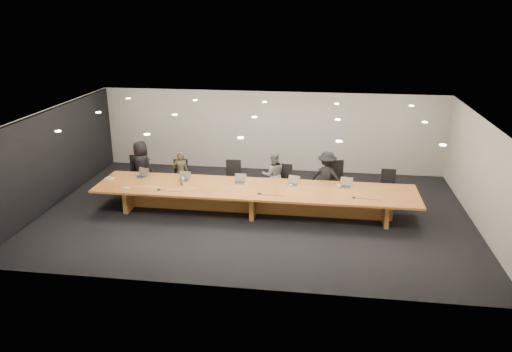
{
  "coord_description": "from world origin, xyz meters",
  "views": [
    {
      "loc": [
        1.87,
        -12.96,
        5.62
      ],
      "look_at": [
        0.0,
        0.3,
        1.0
      ],
      "focal_mm": 35.0,
      "sensor_mm": 36.0,
      "label": 1
    }
  ],
  "objects": [
    {
      "name": "ground",
      "position": [
        0.0,
        0.0,
        0.0
      ],
      "size": [
        12.0,
        12.0,
        0.0
      ],
      "primitive_type": "plane",
      "color": "black",
      "rests_on": "ground"
    },
    {
      "name": "back_wall",
      "position": [
        0.0,
        4.0,
        1.4
      ],
      "size": [
        12.0,
        0.02,
        2.8
      ],
      "primitive_type": "cube",
      "color": "beige",
      "rests_on": "ground"
    },
    {
      "name": "left_wall_panel",
      "position": [
        -5.94,
        0.0,
        1.37
      ],
      "size": [
        0.08,
        7.84,
        2.74
      ],
      "primitive_type": "cube",
      "color": "black",
      "rests_on": "ground"
    },
    {
      "name": "conference_table",
      "position": [
        0.0,
        0.0,
        0.52
      ],
      "size": [
        9.0,
        1.8,
        0.75
      ],
      "color": "#975320",
      "rests_on": "ground"
    },
    {
      "name": "chair_far_left",
      "position": [
        -3.94,
        1.23,
        0.57
      ],
      "size": [
        0.64,
        0.64,
        1.14
      ],
      "primitive_type": null,
      "rotation": [
        0.0,
        0.0,
        0.11
      ],
      "color": "black",
      "rests_on": "ground"
    },
    {
      "name": "chair_left",
      "position": [
        -2.52,
        1.28,
        0.53
      ],
      "size": [
        0.63,
        0.63,
        1.05
      ],
      "primitive_type": null,
      "rotation": [
        0.0,
        0.0,
        0.2
      ],
      "color": "black",
      "rests_on": "ground"
    },
    {
      "name": "chair_mid_left",
      "position": [
        -0.86,
        1.27,
        0.55
      ],
      "size": [
        0.57,
        0.57,
        1.11
      ],
      "primitive_type": null,
      "rotation": [
        0.0,
        0.0,
        0.02
      ],
      "color": "black",
      "rests_on": "ground"
    },
    {
      "name": "chair_mid_right",
      "position": [
        0.7,
        1.17,
        0.54
      ],
      "size": [
        0.63,
        0.63,
        1.08
      ],
      "primitive_type": null,
      "rotation": [
        0.0,
        0.0,
        -0.17
      ],
      "color": "black",
      "rests_on": "ground"
    },
    {
      "name": "chair_right",
      "position": [
        2.3,
        1.33,
        0.6
      ],
      "size": [
        0.74,
        0.74,
        1.2
      ],
      "primitive_type": null,
      "rotation": [
        0.0,
        0.0,
        0.23
      ],
      "color": "black",
      "rests_on": "ground"
    },
    {
      "name": "chair_far_right",
      "position": [
        3.8,
        1.25,
        0.51
      ],
      "size": [
        0.55,
        0.55,
        1.03
      ],
      "primitive_type": null,
      "rotation": [
        0.0,
        0.0,
        -0.05
      ],
      "color": "black",
      "rests_on": "ground"
    },
    {
      "name": "person_a",
      "position": [
        -3.76,
        1.24,
        0.82
      ],
      "size": [
        0.92,
        0.73,
        1.64
      ],
      "primitive_type": "imported",
      "rotation": [
        0.0,
        0.0,
        2.85
      ],
      "color": "black",
      "rests_on": "ground"
    },
    {
      "name": "person_b",
      "position": [
        -2.49,
        1.21,
        0.68
      ],
      "size": [
        0.58,
        0.48,
        1.35
      ],
      "primitive_type": "imported",
      "rotation": [
        0.0,
        0.0,
        3.51
      ],
      "color": "#2F2A1A",
      "rests_on": "ground"
    },
    {
      "name": "person_c",
      "position": [
        0.4,
        1.24,
        0.73
      ],
      "size": [
        0.84,
        0.73,
        1.47
      ],
      "primitive_type": "imported",
      "rotation": [
        0.0,
        0.0,
        3.41
      ],
      "color": "#5D5D5F",
      "rests_on": "ground"
    },
    {
      "name": "person_d",
      "position": [
        2.0,
        1.15,
        0.78
      ],
      "size": [
        1.12,
        0.8,
        1.56
      ],
      "primitive_type": "imported",
      "rotation": [
        0.0,
        0.0,
        2.9
      ],
      "color": "black",
      "rests_on": "ground"
    },
    {
      "name": "laptop_a",
      "position": [
        -3.47,
        0.39,
        0.89
      ],
      "size": [
        0.43,
        0.38,
        0.28
      ],
      "primitive_type": null,
      "rotation": [
        0.0,
        0.0,
        -0.41
      ],
      "color": "#C5B897",
      "rests_on": "conference_table"
    },
    {
      "name": "laptop_b",
      "position": [
        -2.13,
        0.3,
        0.88
      ],
      "size": [
        0.36,
        0.27,
        0.26
      ],
      "primitive_type": null,
      "rotation": [
        0.0,
        0.0,
        -0.1
      ],
      "color": "tan",
      "rests_on": "conference_table"
    },
    {
      "name": "laptop_c",
      "position": [
        -0.47,
        0.33,
        0.88
      ],
      "size": [
        0.34,
        0.25,
        0.26
      ],
      "primitive_type": null,
      "rotation": [
        0.0,
        0.0,
        -0.04
      ],
      "color": "tan",
      "rests_on": "conference_table"
    },
    {
      "name": "laptop_d",
      "position": [
        1.04,
        0.38,
        0.88
      ],
      "size": [
        0.38,
        0.32,
        0.26
      ],
      "primitive_type": null,
      "rotation": [
        0.0,
        0.0,
        -0.27
      ],
      "color": "#C5B196",
      "rests_on": "conference_table"
    },
    {
      "name": "laptop_e",
      "position": [
        2.54,
        0.4,
        0.88
      ],
      "size": [
        0.37,
        0.3,
        0.27
      ],
      "primitive_type": null,
      "rotation": [
        0.0,
        0.0,
        -0.15
      ],
      "color": "#B4A989",
      "rests_on": "conference_table"
    },
    {
      "name": "water_bottle",
      "position": [
        -2.07,
        0.01,
        0.86
      ],
      "size": [
        0.07,
        0.07,
        0.22
      ],
      "primitive_type": "cylinder",
      "rotation": [
        0.0,
        0.0,
        0.03
      ],
      "color": "silver",
      "rests_on": "conference_table"
    },
    {
      "name": "amber_mug",
      "position": [
        -2.09,
        -0.06,
        0.8
      ],
      "size": [
        0.09,
        0.09,
        0.1
      ],
      "primitive_type": "cylinder",
      "rotation": [
        0.0,
        0.0,
        0.19
      ],
      "color": "brown",
      "rests_on": "conference_table"
    },
    {
      "name": "paper_cup_near",
      "position": [
        0.99,
        0.21,
        0.79
      ],
      "size": [
        0.08,
        0.08,
        0.08
      ],
      "primitive_type": "cone",
      "rotation": [
        0.0,
        0.0,
        0.1
      ],
      "color": "silver",
      "rests_on": "conference_table"
    },
    {
      "name": "paper_cup_far",
      "position": [
        2.33,
        0.27,
        0.8
      ],
      "size": [
        0.11,
        0.11,
        0.1
      ],
      "primitive_type": "cone",
      "rotation": [
        0.0,
        0.0,
        -0.27
      ],
      "color": "white",
      "rests_on": "conference_table"
    },
    {
      "name": "notepad",
      "position": [
        -4.35,
        0.2,
        0.76
      ],
      "size": [
        0.3,
        0.28,
        0.01
      ],
      "primitive_type": "cube",
      "rotation": [
        0.0,
        0.0,
        -0.41
      ],
      "color": "silver",
      "rests_on": "conference_table"
    },
    {
      "name": "lime_gadget",
      "position": [
        -4.33,
        0.18,
        0.78
      ],
      "size": [
        0.18,
        0.12,
        0.03
      ],
      "primitive_type": "cube",
      "rotation": [
        0.0,
        0.0,
        -0.19
      ],
      "color": "#62CC36",
      "rests_on": "notepad"
    },
    {
      "name": "av_box",
      "position": [
        -3.53,
        -0.57,
        0.77
      ],
      "size": [
        0.22,
        0.17,
        0.03
      ],
      "primitive_type": "cube",
      "rotation": [
        0.0,
        0.0,
        -0.06
      ],
      "color": "#B9B9BE",
      "rests_on": "conference_table"
    },
    {
      "name": "mic_left",
      "position": [
        -2.61,
        -0.54,
        0.76
      ],
      "size": [
        0.15,
        0.15,
        0.03
      ],
      "primitive_type": "cone",
      "rotation": [
        0.0,
        0.0,
        -0.37
      ],
      "color": "black",
      "rests_on": "conference_table"
    },
    {
      "name": "mic_center",
      "position": [
        0.2,
        -0.45,
        0.77
      ],
      "size": [
        0.16,
        0.16,
        0.03
      ],
      "primitive_type": "cone",
      "rotation": [
        0.0,
        0.0,
        -0.35
      ],
      "color": "black",
      "rests_on": "conference_table"
    },
    {
      "name": "mic_right",
      "position": [
        2.73,
        -0.38,
        0.76
      ],
      "size": [
        0.15,
        0.15,
        0.03
      ],
      "primitive_type": "cone",
      "rotation": [
        0.0,
        0.0,
        -0.42
      ],
      "color": "black",
      "rests_on": "conference_table"
    }
  ]
}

